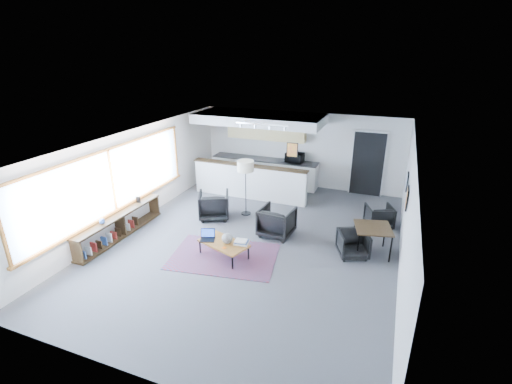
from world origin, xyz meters
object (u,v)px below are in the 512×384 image
(book_stack, at_px, (241,242))
(dining_chair_far, at_px, (379,217))
(armchair_right, at_px, (277,220))
(floor_lamp, at_px, (245,168))
(microwave, at_px, (295,157))
(dining_table, at_px, (373,230))
(dining_chair_near, at_px, (353,245))
(ceramic_pot, at_px, (227,238))
(armchair_left, at_px, (214,204))
(coffee_table, at_px, (224,243))
(laptop, at_px, (208,236))

(book_stack, bearing_deg, dining_chair_far, 45.01)
(armchair_right, bearing_deg, floor_lamp, -31.35)
(microwave, bearing_deg, book_stack, -82.21)
(armchair_right, distance_m, dining_table, 2.40)
(book_stack, xyz_separation_m, floor_lamp, (-0.86, 2.32, 1.01))
(dining_table, bearing_deg, floor_lamp, 164.86)
(dining_chair_near, bearing_deg, ceramic_pot, 179.54)
(armchair_left, bearing_deg, ceramic_pot, 100.09)
(armchair_left, bearing_deg, coffee_table, 98.08)
(coffee_table, relative_size, microwave, 2.19)
(book_stack, height_order, floor_lamp, floor_lamp)
(laptop, bearing_deg, dining_chair_near, -0.23)
(dining_chair_near, distance_m, dining_chair_far, 1.88)
(ceramic_pot, bearing_deg, laptop, 177.96)
(armchair_left, xyz_separation_m, dining_table, (4.42, -0.43, 0.20))
(laptop, height_order, armchair_left, armchair_left)
(ceramic_pot, bearing_deg, microwave, 88.13)
(coffee_table, distance_m, floor_lamp, 2.68)
(book_stack, height_order, dining_table, dining_table)
(dining_chair_far, bearing_deg, laptop, 15.77)
(armchair_right, xyz_separation_m, microwave, (-0.56, 3.60, 0.70))
(microwave, bearing_deg, dining_chair_far, -29.10)
(laptop, height_order, dining_table, dining_table)
(book_stack, xyz_separation_m, armchair_left, (-1.62, 1.76, 0.00))
(laptop, xyz_separation_m, dining_table, (3.64, 1.41, 0.18))
(dining_chair_far, bearing_deg, ceramic_pot, 20.22)
(laptop, height_order, armchair_right, armchair_right)
(dining_chair_far, relative_size, microwave, 0.99)
(dining_chair_near, bearing_deg, coffee_table, 178.83)
(dining_table, xyz_separation_m, dining_chair_far, (0.07, 1.53, -0.34))
(armchair_right, bearing_deg, dining_chair_near, 175.03)
(laptop, distance_m, book_stack, 0.84)
(armchair_right, distance_m, floor_lamp, 1.86)
(dining_table, bearing_deg, ceramic_pot, -155.46)
(microwave, bearing_deg, floor_lamp, -98.76)
(book_stack, bearing_deg, coffee_table, -167.69)
(dining_table, relative_size, dining_chair_far, 1.70)
(floor_lamp, relative_size, dining_table, 1.66)
(armchair_right, bearing_deg, coffee_table, 66.10)
(coffee_table, xyz_separation_m, dining_chair_far, (3.28, 2.96, -0.06))
(coffee_table, height_order, book_stack, book_stack)
(laptop, xyz_separation_m, armchair_right, (1.24, 1.47, -0.02))
(armchair_right, bearing_deg, dining_table, -176.43)
(laptop, distance_m, dining_chair_far, 4.73)
(book_stack, bearing_deg, armchair_left, 132.57)
(armchair_left, relative_size, armchair_right, 1.00)
(dining_table, height_order, dining_chair_near, dining_table)
(microwave, bearing_deg, armchair_right, -75.15)
(armchair_right, distance_m, dining_chair_near, 2.04)
(ceramic_pot, height_order, armchair_right, armchair_right)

